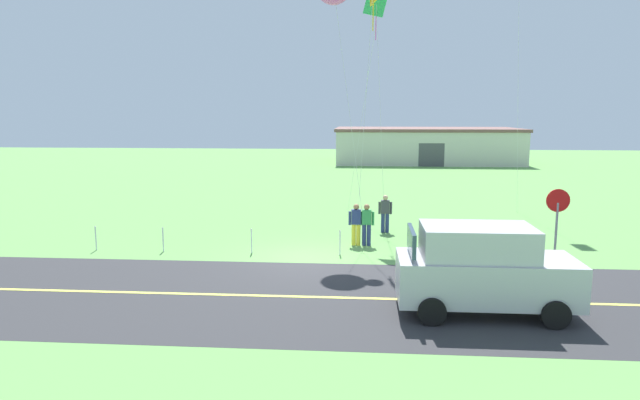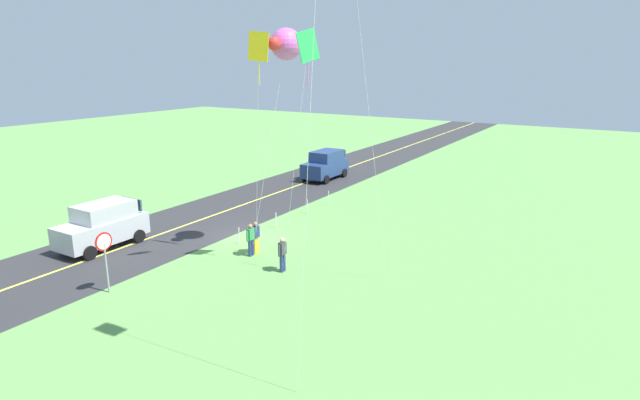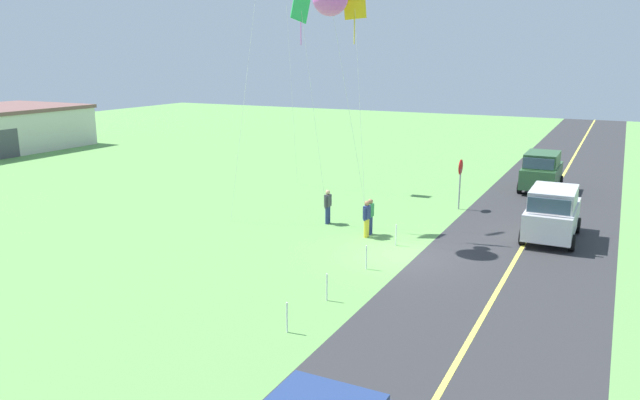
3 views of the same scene
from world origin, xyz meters
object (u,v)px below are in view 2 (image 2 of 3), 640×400
person_child_watcher (251,239)px  kite_red_low (307,51)px  kite_blue_mid (258,51)px  person_adult_near (282,253)px  car_suv_foreground (103,225)px  car_parked_west_far (325,165)px  person_adult_companion (256,236)px  kite_yellow_high (285,44)px  stop_sign (105,250)px

person_child_watcher → kite_red_low: 9.28m
person_child_watcher → kite_blue_mid: kite_blue_mid is taller
kite_red_low → kite_blue_mid: bearing=-93.9°
person_adult_near → kite_red_low: kite_red_low is taller
car_suv_foreground → car_parked_west_far: bearing=175.5°
car_parked_west_far → kite_red_low: kite_red_low is taller
person_adult_near → person_child_watcher: same height
car_suv_foreground → kite_blue_mid: bearing=108.8°
person_adult_companion → kite_blue_mid: (0.54, 0.91, 8.61)m
car_suv_foreground → kite_yellow_high: bearing=116.3°
person_adult_companion → kite_yellow_high: bearing=-75.7°
person_child_watcher → kite_red_low: bearing=141.7°
person_adult_companion → car_suv_foreground: bearing=94.4°
kite_red_low → person_adult_near: bearing=-65.9°
car_parked_west_far → stop_sign: (22.58, 3.26, 0.65)m
kite_yellow_high → person_child_watcher: bearing=-45.1°
car_parked_west_far → kite_red_low: size_ratio=0.43×
kite_red_low → car_suv_foreground: bearing=-76.5°
kite_yellow_high → car_parked_west_far: bearing=-155.4°
kite_red_low → kite_yellow_high: size_ratio=0.99×
car_parked_west_far → person_child_watcher: size_ratio=2.75×
car_suv_foreground → person_adult_near: (-2.07, 9.53, -0.29)m
person_adult_companion → kite_red_low: bearing=-121.8°
stop_sign → person_child_watcher: stop_sign is taller
person_adult_near → person_adult_companion: 2.71m
car_parked_west_far → person_adult_companion: car_parked_west_far is taller
car_parked_west_far → person_adult_companion: 16.91m
car_parked_west_far → kite_yellow_high: kite_yellow_high is taller
car_suv_foreground → stop_sign: bearing=54.9°
stop_sign → person_adult_companion: bearing=160.6°
car_parked_west_far → kite_blue_mid: kite_blue_mid is taller
car_suv_foreground → car_parked_west_far: 19.28m
person_adult_near → person_adult_companion: (-1.19, -2.43, 0.00)m
car_suv_foreground → stop_sign: stop_sign is taller
person_child_watcher → car_suv_foreground: bearing=-11.1°
kite_red_low → kite_blue_mid: size_ratio=1.00×
kite_blue_mid → kite_yellow_high: 1.52m
car_parked_west_far → person_adult_near: car_parked_west_far is taller
stop_sign → person_adult_near: (-5.43, 4.76, -0.94)m
person_child_watcher → kite_blue_mid: 8.66m
car_suv_foreground → person_child_watcher: (-2.87, 7.11, -0.29)m
car_parked_west_far → person_child_watcher: bearing=18.9°
kite_red_low → kite_yellow_high: (-1.61, -2.20, 0.33)m
person_adult_near → car_parked_west_far: bearing=76.0°
car_parked_west_far → kite_yellow_high: size_ratio=0.42×
kite_red_low → kite_blue_mid: (-0.18, -2.59, 0.02)m
car_parked_west_far → stop_sign: 22.82m
car_parked_west_far → person_adult_companion: bearing=19.3°
person_child_watcher → kite_yellow_high: size_ratio=0.15×
kite_yellow_high → stop_sign: bearing=-25.8°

